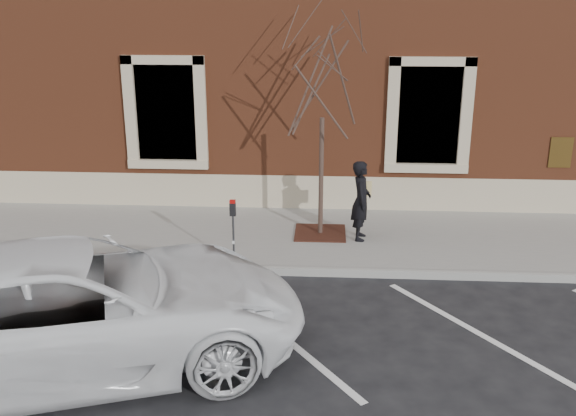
# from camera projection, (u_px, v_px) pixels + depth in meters

# --- Properties ---
(ground) EXTENTS (120.00, 120.00, 0.00)m
(ground) POSITION_uv_depth(u_px,v_px,m) (286.00, 274.00, 12.02)
(ground) COLOR #28282B
(ground) RESTS_ON ground
(sidewalk_near) EXTENTS (40.00, 3.50, 0.15)m
(sidewalk_near) POSITION_uv_depth(u_px,v_px,m) (291.00, 237.00, 13.66)
(sidewalk_near) COLOR gray
(sidewalk_near) RESTS_ON ground
(curb_near) EXTENTS (40.00, 0.12, 0.15)m
(curb_near) POSITION_uv_depth(u_px,v_px,m) (286.00, 271.00, 11.95)
(curb_near) COLOR #9E9E99
(curb_near) RESTS_ON ground
(parking_stripes) EXTENTS (28.00, 4.40, 0.01)m
(parking_stripes) POSITION_uv_depth(u_px,v_px,m) (277.00, 331.00, 9.93)
(parking_stripes) COLOR silver
(parking_stripes) RESTS_ON ground
(building_civic) EXTENTS (40.00, 8.62, 8.00)m
(building_civic) POSITION_uv_depth(u_px,v_px,m) (304.00, 32.00, 18.11)
(building_civic) COLOR brown
(building_civic) RESTS_ON ground
(man) EXTENTS (0.44, 0.63, 1.66)m
(man) POSITION_uv_depth(u_px,v_px,m) (361.00, 201.00, 13.10)
(man) COLOR black
(man) RESTS_ON sidewalk_near
(parking_meter) EXTENTS (0.11, 0.09, 1.24)m
(parking_meter) POSITION_uv_depth(u_px,v_px,m) (233.00, 220.00, 11.88)
(parking_meter) COLOR #595B60
(parking_meter) RESTS_ON sidewalk_near
(tree_grate) EXTENTS (1.07, 1.07, 0.03)m
(tree_grate) POSITION_uv_depth(u_px,v_px,m) (320.00, 233.00, 13.64)
(tree_grate) COLOR #482217
(tree_grate) RESTS_ON sidewalk_near
(sapling) EXTENTS (2.71, 2.71, 4.51)m
(sapling) POSITION_uv_depth(u_px,v_px,m) (323.00, 84.00, 12.66)
(sapling) COLOR #4F3930
(sapling) RESTS_ON sidewalk_near
(white_truck) EXTENTS (6.90, 4.82, 1.75)m
(white_truck) POSITION_uv_depth(u_px,v_px,m) (76.00, 308.00, 8.77)
(white_truck) COLOR white
(white_truck) RESTS_ON ground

